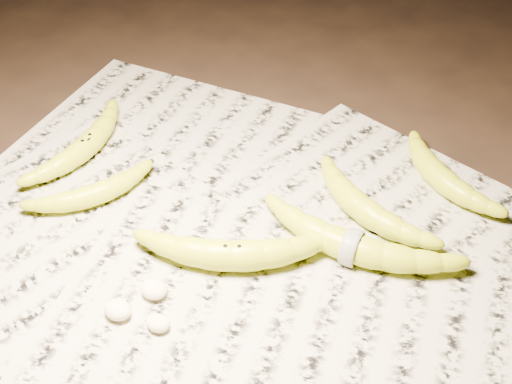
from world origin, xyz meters
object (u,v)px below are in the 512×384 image
at_px(banana_upper_b, 440,175).
at_px(banana_left_b, 93,193).
at_px(banana_upper_a, 362,206).
at_px(banana_left_a, 86,144).
at_px(banana_center, 233,254).
at_px(banana_taped, 352,245).

bearing_deg(banana_upper_b, banana_left_b, -113.14).
height_order(banana_left_b, banana_upper_a, banana_upper_a).
relative_size(banana_left_a, banana_center, 0.89).
height_order(banana_upper_a, banana_upper_b, banana_upper_a).
xyz_separation_m(banana_left_b, banana_taped, (0.36, 0.07, 0.00)).
xyz_separation_m(banana_left_a, banana_left_b, (0.08, -0.08, -0.00)).
xyz_separation_m(banana_left_b, banana_upper_a, (0.34, 0.15, 0.00)).
xyz_separation_m(banana_upper_a, banana_upper_b, (0.07, 0.12, -0.00)).
relative_size(banana_left_b, banana_taped, 0.68).
xyz_separation_m(banana_center, banana_upper_b, (0.19, 0.28, -0.00)).
bearing_deg(banana_left_b, banana_taped, -45.83).
distance_m(banana_center, banana_taped, 0.15).
distance_m(banana_left_a, banana_left_b, 0.11).
xyz_separation_m(banana_left_b, banana_upper_b, (0.42, 0.26, 0.00)).
bearing_deg(banana_taped, banana_upper_a, 100.45).
distance_m(banana_left_b, banana_upper_a, 0.37).
xyz_separation_m(banana_left_a, banana_center, (0.31, -0.10, 0.00)).
height_order(banana_taped, banana_upper_b, banana_taped).
distance_m(banana_center, banana_upper_a, 0.20).
xyz_separation_m(banana_left_a, banana_upper_b, (0.50, 0.18, 0.00)).
relative_size(banana_left_a, banana_left_b, 1.22).
relative_size(banana_center, banana_taped, 0.92).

